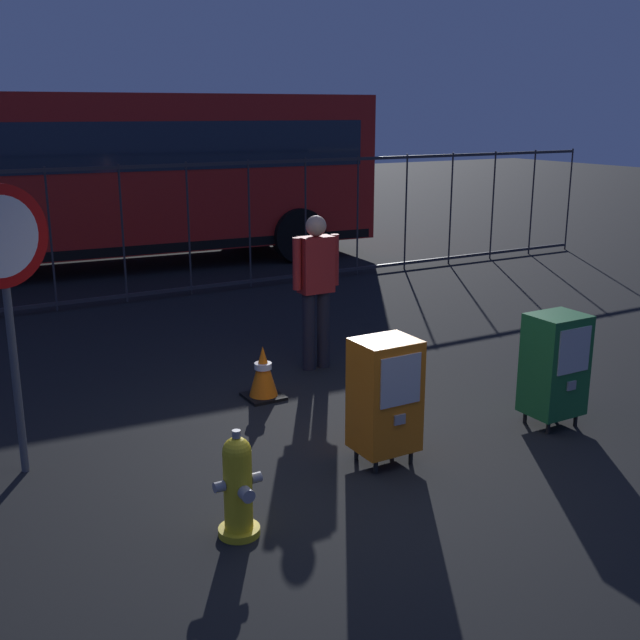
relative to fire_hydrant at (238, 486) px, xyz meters
name	(u,v)px	position (x,y,z in m)	size (l,w,h in m)	color
ground_plane	(363,470)	(1.23, 0.39, -0.35)	(60.00, 60.00, 0.00)	black
fire_hydrant	(238,486)	(0.00, 0.00, 0.00)	(0.33, 0.32, 0.75)	yellow
newspaper_box_primary	(555,364)	(3.19, 0.32, 0.22)	(0.48, 0.42, 1.02)	black
newspaper_box_secondary	(385,395)	(1.46, 0.44, 0.22)	(0.48, 0.42, 1.02)	black
stop_sign	(4,271)	(-1.06, 1.69, 1.25)	(0.71, 0.31, 2.23)	#4C4F54
pedestrian	(316,283)	(2.15, 2.75, 0.60)	(0.55, 0.22, 1.67)	black
traffic_cone	(263,373)	(1.25, 2.21, -0.09)	(0.36, 0.36, 0.53)	black
fence_barrier	(123,233)	(1.23, 6.75, 0.67)	(18.03, 0.04, 2.00)	#2D2D33
bus_near	(77,171)	(1.34, 9.75, 1.36)	(10.65, 3.38, 3.00)	red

